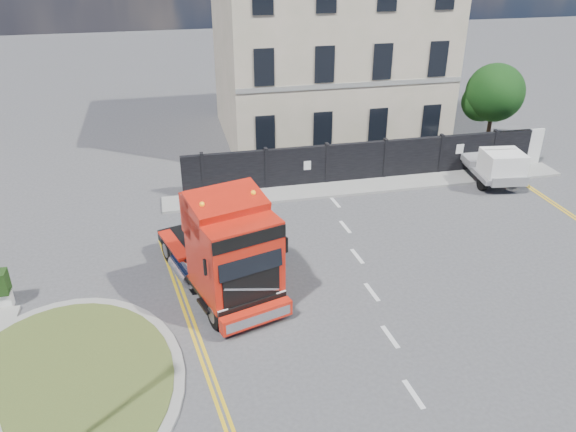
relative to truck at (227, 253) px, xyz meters
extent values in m
plane|color=#424244|center=(1.90, -0.49, -1.71)|extent=(120.00, 120.00, 0.00)
cylinder|color=gray|center=(-5.10, -3.49, -1.65)|extent=(6.80, 6.80, 0.12)
cylinder|color=#37451B|center=(-5.10, -3.49, -1.57)|extent=(6.20, 6.20, 0.05)
cube|color=black|center=(7.90, 8.51, -0.71)|extent=(18.00, 0.25, 2.00)
cube|color=silver|center=(16.40, 8.51, -0.71)|extent=(2.60, 0.12, 2.00)
cube|color=beige|center=(7.90, 16.01, 3.79)|extent=(12.00, 10.00, 11.00)
cylinder|color=#382619|center=(16.40, 11.51, -0.51)|extent=(0.24, 0.24, 2.40)
sphere|color=black|center=(16.40, 11.51, 1.49)|extent=(3.20, 3.20, 3.20)
sphere|color=black|center=(15.90, 11.91, 0.89)|extent=(2.20, 2.20, 2.20)
cube|color=gray|center=(7.90, 7.61, -1.65)|extent=(20.00, 1.60, 0.12)
cube|color=black|center=(-0.30, 1.02, -0.99)|extent=(3.96, 6.43, 0.43)
cube|color=red|center=(0.17, -0.58, 0.34)|extent=(3.00, 3.06, 2.67)
cube|color=red|center=(-0.11, 0.38, 1.44)|extent=(2.53, 1.50, 1.34)
cube|color=black|center=(0.52, -1.75, 0.72)|extent=(2.03, 0.65, 1.00)
cube|color=red|center=(0.61, -2.04, -1.19)|extent=(2.38, 1.00, 0.53)
cylinder|color=black|center=(-0.60, -1.60, -1.21)|extent=(0.58, 1.04, 0.99)
cylinder|color=gray|center=(-0.60, -1.60, -1.21)|extent=(0.49, 0.62, 0.55)
cylinder|color=black|center=(1.38, -1.02, -1.21)|extent=(0.58, 1.04, 0.99)
cylinder|color=gray|center=(1.38, -1.02, -1.21)|extent=(0.49, 0.62, 0.55)
cylinder|color=black|center=(-1.56, 1.65, -1.21)|extent=(0.58, 1.04, 0.99)
cylinder|color=gray|center=(-1.56, 1.65, -1.21)|extent=(0.49, 0.62, 0.55)
cylinder|color=black|center=(0.41, 2.23, -1.21)|extent=(0.58, 1.04, 0.99)
cylinder|color=gray|center=(0.41, 2.23, -1.21)|extent=(0.49, 0.62, 0.55)
cylinder|color=black|center=(-1.89, 2.74, -1.21)|extent=(0.58, 1.04, 0.99)
cylinder|color=gray|center=(-1.89, 2.74, -1.21)|extent=(0.49, 0.62, 0.55)
cylinder|color=black|center=(0.09, 3.33, -1.21)|extent=(0.58, 1.04, 0.99)
cylinder|color=gray|center=(0.09, 3.33, -1.21)|extent=(0.49, 0.62, 0.55)
cube|color=gray|center=(13.91, 7.51, -1.06)|extent=(2.33, 4.68, 0.23)
cube|color=white|center=(13.91, 6.11, -0.45)|extent=(1.98, 1.90, 1.22)
cylinder|color=black|center=(13.02, 6.11, -1.38)|extent=(0.23, 0.66, 0.66)
cylinder|color=black|center=(14.80, 6.11, -1.38)|extent=(0.23, 0.66, 0.66)
cylinder|color=black|center=(13.02, 8.92, -1.38)|extent=(0.23, 0.66, 0.66)
cylinder|color=black|center=(14.80, 8.92, -1.38)|extent=(0.23, 0.66, 0.66)
camera|label=1|loc=(-1.52, -15.99, 9.46)|focal=35.00mm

